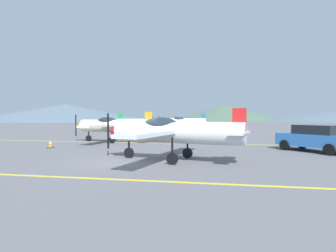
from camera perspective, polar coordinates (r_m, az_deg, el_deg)
name	(u,v)px	position (r m, az deg, el deg)	size (l,w,h in m)	color
ground_plane	(126,160)	(13.85, -8.56, -6.87)	(400.00, 400.00, 0.00)	slate
apron_line_near	(86,178)	(10.06, -16.53, -10.23)	(80.00, 0.16, 0.01)	yellow
apron_line_far	(163,143)	(22.26, -1.12, -3.52)	(80.00, 0.16, 0.01)	yellow
airplane_near	(171,132)	(13.29, 0.68, -1.15)	(7.28, 8.29, 2.49)	silver
airplane_mid	(113,125)	(23.57, -11.24, 0.14)	(7.25, 8.32, 2.49)	silver
airplane_far	(146,123)	(33.66, -4.52, 0.69)	(7.22, 8.31, 2.49)	silver
airplane_back	(183,121)	(42.55, 3.02, 0.94)	(7.27, 8.30, 2.49)	white
car_sedan	(315,138)	(18.93, 28.02, -2.15)	(4.16, 4.44, 1.62)	#3372BF
traffic_cone_front	(51,144)	(20.44, -22.99, -3.36)	(0.36, 0.36, 0.59)	black
hill_left	(65,113)	(151.88, -20.34, 2.60)	(89.98, 89.98, 8.57)	slate
hill_centerleft	(225,113)	(163.25, 11.71, 2.68)	(60.64, 60.64, 8.96)	#4C6651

